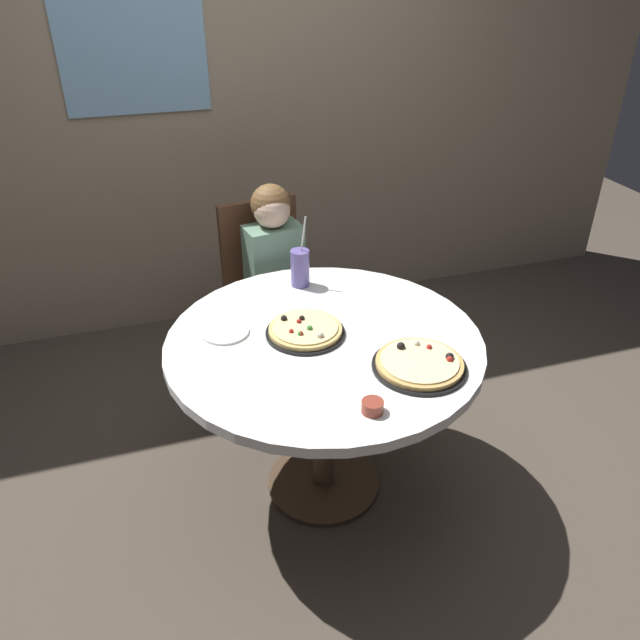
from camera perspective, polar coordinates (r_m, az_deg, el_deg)
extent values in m
plane|color=#4C4238|center=(2.76, 0.33, -14.89)|extent=(8.00, 8.00, 0.00)
cube|color=gray|center=(3.56, -8.53, 22.27)|extent=(5.20, 0.12, 2.90)
cube|color=#8CBFE5|center=(3.44, -17.00, 22.91)|extent=(0.72, 0.02, 0.61)
cylinder|color=white|center=(2.29, 0.38, -2.12)|extent=(1.18, 1.18, 0.04)
cylinder|color=#4C3826|center=(2.51, 0.35, -9.10)|extent=(0.09, 0.09, 0.69)
cylinder|color=#4C3826|center=(2.75, 0.33, -14.75)|extent=(0.48, 0.48, 0.02)
cube|color=brown|center=(3.09, -4.18, 0.94)|extent=(0.46, 0.46, 0.04)
cube|color=brown|center=(3.12, -5.67, 6.55)|extent=(0.40, 0.10, 0.52)
cylinder|color=brown|center=(3.03, -5.72, -4.92)|extent=(0.04, 0.04, 0.41)
cylinder|color=brown|center=(3.14, 0.05, -3.30)|extent=(0.04, 0.04, 0.41)
cylinder|color=brown|center=(3.30, -7.91, -1.78)|extent=(0.04, 0.04, 0.41)
cylinder|color=brown|center=(3.40, -2.53, -0.39)|extent=(0.04, 0.04, 0.41)
cube|color=#3F4766|center=(3.08, -2.92, -3.71)|extent=(0.29, 0.35, 0.45)
cube|color=slate|center=(2.96, -4.26, 4.76)|extent=(0.28, 0.20, 0.44)
sphere|color=beige|center=(2.84, -4.50, 10.17)|extent=(0.17, 0.17, 0.17)
sphere|color=brown|center=(2.85, -4.68, 10.68)|extent=(0.18, 0.18, 0.18)
cylinder|color=black|center=(2.30, -1.37, -1.19)|extent=(0.30, 0.30, 0.01)
cylinder|color=#D8B266|center=(2.29, -1.37, -0.90)|extent=(0.27, 0.27, 0.02)
cylinder|color=beige|center=(2.28, -1.38, -0.66)|extent=(0.25, 0.25, 0.01)
sphere|color=#B2231E|center=(2.31, -1.97, -0.14)|extent=(0.02, 0.02, 0.02)
sphere|color=#387F33|center=(2.23, -1.84, -1.29)|extent=(0.02, 0.02, 0.02)
sphere|color=#B2231E|center=(2.25, -2.69, -1.05)|extent=(0.02, 0.02, 0.02)
sphere|color=#387F33|center=(2.26, -0.96, -0.75)|extent=(0.02, 0.02, 0.02)
sphere|color=black|center=(2.33, -1.70, 0.17)|extent=(0.02, 0.02, 0.02)
sphere|color=black|center=(2.33, -3.37, 0.16)|extent=(0.02, 0.02, 0.02)
sphere|color=#B2231E|center=(2.23, -1.81, -1.28)|extent=(0.02, 0.02, 0.02)
sphere|color=beige|center=(2.22, 0.01, -1.42)|extent=(0.03, 0.03, 0.03)
cylinder|color=black|center=(2.14, 9.19, -4.29)|extent=(0.33, 0.33, 0.01)
cylinder|color=tan|center=(2.14, 9.22, -3.98)|extent=(0.30, 0.30, 0.02)
cylinder|color=beige|center=(2.13, 9.24, -3.74)|extent=(0.27, 0.27, 0.01)
sphere|color=#B2231E|center=(2.19, 10.10, -2.48)|extent=(0.02, 0.02, 0.02)
sphere|color=black|center=(2.18, 7.52, -2.43)|extent=(0.03, 0.03, 0.03)
sphere|color=#B2231E|center=(2.14, 11.97, -3.59)|extent=(0.02, 0.02, 0.02)
sphere|color=beige|center=(2.20, 8.98, -2.16)|extent=(0.02, 0.02, 0.02)
sphere|color=black|center=(2.15, 11.95, -3.36)|extent=(0.03, 0.03, 0.03)
cylinder|color=#6659A5|center=(2.61, -1.87, 4.85)|extent=(0.08, 0.08, 0.16)
cylinder|color=white|center=(2.56, -1.65, 7.25)|extent=(0.04, 0.02, 0.22)
cylinder|color=brown|center=(1.93, 4.90, -8.02)|extent=(0.07, 0.07, 0.04)
cylinder|color=white|center=(2.33, -8.80, -1.08)|extent=(0.18, 0.18, 0.01)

